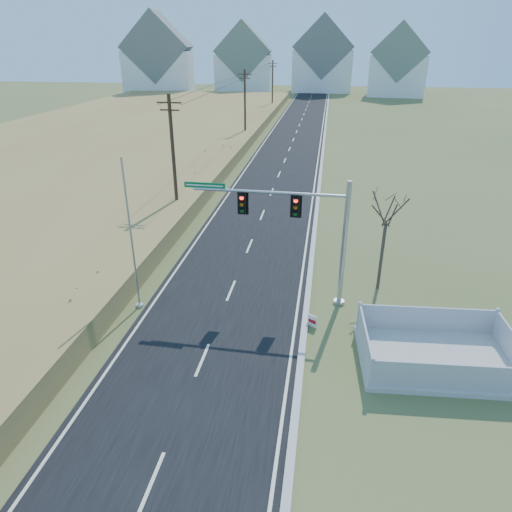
{
  "coord_description": "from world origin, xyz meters",
  "views": [
    {
      "loc": [
        4.66,
        -17.09,
        12.35
      ],
      "look_at": [
        1.75,
        1.57,
        3.4
      ],
      "focal_mm": 32.0,
      "sensor_mm": 36.0,
      "label": 1
    }
  ],
  "objects": [
    {
      "name": "ground",
      "position": [
        0.0,
        0.0,
        0.0
      ],
      "size": [
        260.0,
        260.0,
        0.0
      ],
      "primitive_type": "plane",
      "color": "#4E582B",
      "rests_on": "ground"
    },
    {
      "name": "fence_enclosure",
      "position": [
        9.77,
        -0.53,
        0.29
      ],
      "size": [
        6.62,
        4.74,
        1.45
      ],
      "rotation": [
        0.0,
        0.0,
        0.07
      ],
      "color": "#B7B5AD",
      "rests_on": "ground"
    },
    {
      "name": "condo_nnw",
      "position": [
        -18.0,
        108.0,
        6.94
      ],
      "size": [
        14.93,
        11.17,
        17.03
      ],
      "rotation": [
        0.0,
        0.0,
        0.07
      ],
      "color": "white",
      "rests_on": "ground"
    },
    {
      "name": "road",
      "position": [
        0.0,
        50.0,
        0.03
      ],
      "size": [
        8.0,
        180.0,
        0.06
      ],
      "primitive_type": "cube",
      "color": "black",
      "rests_on": "ground"
    },
    {
      "name": "utility_pole_mid",
      "position": [
        -6.5,
        45.0,
        4.68
      ],
      "size": [
        1.8,
        0.26,
        9.0
      ],
      "color": "#422D1E",
      "rests_on": "ground"
    },
    {
      "name": "curb",
      "position": [
        4.15,
        50.0,
        0.09
      ],
      "size": [
        0.3,
        180.0,
        0.18
      ],
      "primitive_type": "cube",
      "color": "#B2AFA8",
      "rests_on": "ground"
    },
    {
      "name": "condo_n",
      "position": [
        2.0,
        112.0,
        7.61
      ],
      "size": [
        15.27,
        10.2,
        18.54
      ],
      "color": "white",
      "rests_on": "ground"
    },
    {
      "name": "traffic_signal_mast",
      "position": [
        3.94,
        3.67,
        4.07
      ],
      "size": [
        8.21,
        0.56,
        6.53
      ],
      "rotation": [
        0.0,
        0.0,
        -0.02
      ],
      "color": "#9EA0A5",
      "rests_on": "ground"
    },
    {
      "name": "utility_pole_near",
      "position": [
        -6.5,
        15.0,
        4.68
      ],
      "size": [
        1.8,
        0.26,
        9.0
      ],
      "color": "#422D1E",
      "rests_on": "ground"
    },
    {
      "name": "bare_tree",
      "position": [
        7.9,
        5.59,
        4.66
      ],
      "size": [
        2.18,
        2.18,
        5.78
      ],
      "color": "#4C3F33",
      "rests_on": "ground"
    },
    {
      "name": "flagpole",
      "position": [
        -4.3,
        1.75,
        3.07
      ],
      "size": [
        0.35,
        0.35,
        7.7
      ],
      "color": "#B7B5AD",
      "rests_on": "ground"
    },
    {
      "name": "utility_pole_far",
      "position": [
        -6.5,
        75.0,
        4.68
      ],
      "size": [
        1.8,
        0.26,
        9.0
      ],
      "color": "#422D1E",
      "rests_on": "ground"
    },
    {
      "name": "condo_ne",
      "position": [
        20.0,
        104.0,
        6.84
      ],
      "size": [
        14.12,
        10.51,
        16.52
      ],
      "rotation": [
        0.0,
        0.0,
        -0.1
      ],
      "color": "white",
      "rests_on": "ground"
    },
    {
      "name": "open_sign",
      "position": [
        4.5,
        1.27,
        0.33
      ],
      "size": [
        0.46,
        0.29,
        0.62
      ],
      "rotation": [
        0.0,
        0.0,
        -0.52
      ],
      "color": "white",
      "rests_on": "ground"
    },
    {
      "name": "condo_nw",
      "position": [
        -38.0,
        100.0,
        7.7
      ],
      "size": [
        17.69,
        13.38,
        19.05
      ],
      "rotation": [
        0.0,
        0.0,
        0.14
      ],
      "color": "white",
      "rests_on": "ground"
    },
    {
      "name": "reed_marsh",
      "position": [
        -24.0,
        40.0,
        0.65
      ],
      "size": [
        38.0,
        110.0,
        1.3
      ],
      "primitive_type": "cube",
      "color": "#9C8446",
      "rests_on": "ground"
    }
  ]
}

